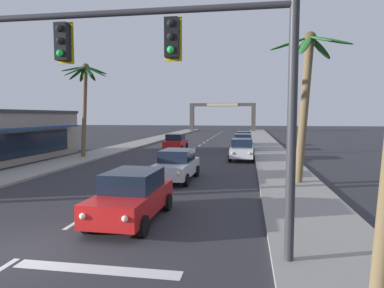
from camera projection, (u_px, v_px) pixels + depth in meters
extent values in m
plane|color=#2D2D33|center=(27.00, 253.00, 8.77)|extent=(220.00, 220.00, 0.00)
cube|color=gray|center=(275.00, 159.00, 27.17)|extent=(3.20, 110.00, 0.14)
cube|color=gray|center=(92.00, 155.00, 29.69)|extent=(3.20, 110.00, 0.14)
cube|color=silver|center=(80.00, 220.00, 11.51)|extent=(0.16, 2.00, 0.01)
cube|color=silver|center=(124.00, 193.00, 15.60)|extent=(0.16, 2.00, 0.01)
cube|color=silver|center=(149.00, 177.00, 19.69)|extent=(0.16, 2.00, 0.01)
cube|color=silver|center=(166.00, 166.00, 23.77)|extent=(0.16, 2.00, 0.01)
cube|color=silver|center=(178.00, 159.00, 27.86)|extent=(0.16, 2.00, 0.01)
cube|color=silver|center=(187.00, 153.00, 31.95)|extent=(0.16, 2.00, 0.01)
cube|color=silver|center=(194.00, 149.00, 36.04)|extent=(0.16, 2.00, 0.01)
cube|color=silver|center=(200.00, 145.00, 40.12)|extent=(0.16, 2.00, 0.01)
cube|color=silver|center=(204.00, 143.00, 44.21)|extent=(0.16, 2.00, 0.01)
cube|color=silver|center=(208.00, 140.00, 48.30)|extent=(0.16, 2.00, 0.01)
cube|color=silver|center=(211.00, 138.00, 52.39)|extent=(0.16, 2.00, 0.01)
cube|color=silver|center=(214.00, 137.00, 56.48)|extent=(0.16, 2.00, 0.01)
cube|color=silver|center=(216.00, 135.00, 60.56)|extent=(0.16, 2.00, 0.01)
cube|color=silver|center=(218.00, 134.00, 64.65)|extent=(0.16, 2.00, 0.01)
cube|color=silver|center=(220.00, 133.00, 68.74)|extent=(0.16, 2.00, 0.01)
cube|color=silver|center=(221.00, 132.00, 72.83)|extent=(0.16, 2.00, 0.01)
cube|color=silver|center=(223.00, 131.00, 76.91)|extent=(0.16, 2.00, 0.01)
cube|color=silver|center=(97.00, 269.00, 7.83)|extent=(4.00, 0.44, 0.01)
cylinder|color=#2D2D33|center=(292.00, 125.00, 7.75)|extent=(0.22, 0.22, 6.67)
cylinder|color=#2D2D33|center=(62.00, 16.00, 8.43)|extent=(11.18, 0.16, 0.16)
cube|color=black|center=(172.00, 38.00, 8.01)|extent=(0.32, 0.26, 0.92)
sphere|color=black|center=(170.00, 23.00, 7.85)|extent=(0.17, 0.17, 0.17)
sphere|color=black|center=(171.00, 36.00, 7.87)|extent=(0.17, 0.17, 0.17)
sphere|color=#1EE54C|center=(171.00, 50.00, 7.90)|extent=(0.17, 0.17, 0.17)
cube|color=yellow|center=(173.00, 39.00, 8.17)|extent=(0.42, 0.03, 1.04)
cube|color=black|center=(63.00, 42.00, 8.46)|extent=(0.32, 0.26, 0.92)
sphere|color=black|center=(59.00, 28.00, 8.30)|extent=(0.17, 0.17, 0.17)
sphere|color=black|center=(59.00, 41.00, 8.33)|extent=(0.17, 0.17, 0.17)
sphere|color=#1EE54C|center=(60.00, 53.00, 8.35)|extent=(0.17, 0.17, 0.17)
cube|color=yellow|center=(66.00, 43.00, 8.63)|extent=(0.42, 0.03, 1.04)
cube|color=red|center=(132.00, 201.00, 11.41)|extent=(1.86, 4.34, 0.72)
cube|color=black|center=(133.00, 180.00, 11.49)|extent=(1.65, 2.24, 0.64)
cylinder|color=black|center=(143.00, 226.00, 9.89)|extent=(0.23, 0.64, 0.64)
cylinder|color=black|center=(88.00, 223.00, 10.20)|extent=(0.23, 0.64, 0.64)
cylinder|color=black|center=(168.00, 202.00, 12.67)|extent=(0.23, 0.64, 0.64)
cylinder|color=black|center=(124.00, 200.00, 12.98)|extent=(0.23, 0.64, 0.64)
sphere|color=#F9EFC6|center=(125.00, 219.00, 9.16)|extent=(0.18, 0.18, 0.18)
sphere|color=#F9EFC6|center=(83.00, 216.00, 9.39)|extent=(0.18, 0.18, 0.18)
cube|color=red|center=(167.00, 186.00, 13.39)|extent=(0.24, 0.07, 0.20)
cube|color=red|center=(135.00, 184.00, 13.63)|extent=(0.24, 0.07, 0.20)
cube|color=silver|center=(176.00, 168.00, 18.48)|extent=(1.92, 4.36, 0.72)
cube|color=black|center=(177.00, 155.00, 18.57)|extent=(1.68, 2.26, 0.64)
cylinder|color=black|center=(186.00, 180.00, 16.95)|extent=(0.24, 0.65, 0.64)
cylinder|color=black|center=(153.00, 179.00, 17.29)|extent=(0.24, 0.65, 0.64)
cylinder|color=black|center=(197.00, 171.00, 19.72)|extent=(0.24, 0.65, 0.64)
cylinder|color=black|center=(168.00, 170.00, 20.06)|extent=(0.24, 0.65, 0.64)
sphere|color=#F9EFC6|center=(178.00, 174.00, 16.23)|extent=(0.18, 0.18, 0.18)
sphere|color=#F9EFC6|center=(153.00, 173.00, 16.47)|extent=(0.18, 0.18, 0.18)
cube|color=red|center=(196.00, 161.00, 20.45)|extent=(0.24, 0.07, 0.20)
cube|color=red|center=(175.00, 161.00, 20.71)|extent=(0.24, 0.07, 0.20)
cube|color=red|center=(176.00, 143.00, 34.60)|extent=(1.78, 4.31, 0.72)
cube|color=black|center=(176.00, 137.00, 34.40)|extent=(1.61, 2.21, 0.64)
cylinder|color=black|center=(171.00, 146.00, 36.17)|extent=(0.22, 0.64, 0.64)
cylinder|color=black|center=(187.00, 146.00, 35.88)|extent=(0.22, 0.64, 0.64)
cylinder|color=black|center=(164.00, 148.00, 33.38)|extent=(0.22, 0.64, 0.64)
cylinder|color=black|center=(181.00, 148.00, 33.09)|extent=(0.22, 0.64, 0.64)
sphere|color=#B2B2AD|center=(175.00, 141.00, 36.83)|extent=(0.18, 0.18, 0.18)
sphere|color=#B2B2AD|center=(186.00, 141.00, 36.62)|extent=(0.18, 0.18, 0.18)
cube|color=red|center=(164.00, 144.00, 32.58)|extent=(0.24, 0.06, 0.20)
cube|color=red|center=(178.00, 144.00, 32.36)|extent=(0.24, 0.06, 0.20)
cube|color=silver|center=(244.00, 140.00, 39.27)|extent=(1.84, 4.33, 0.72)
cube|color=black|center=(244.00, 134.00, 39.36)|extent=(1.64, 2.23, 0.64)
cylinder|color=black|center=(251.00, 144.00, 37.75)|extent=(0.23, 0.64, 0.64)
cylinder|color=black|center=(236.00, 144.00, 38.06)|extent=(0.23, 0.64, 0.64)
cylinder|color=black|center=(251.00, 142.00, 40.53)|extent=(0.23, 0.64, 0.64)
cylinder|color=black|center=(237.00, 142.00, 40.84)|extent=(0.23, 0.64, 0.64)
sphere|color=#B2B2AD|center=(249.00, 141.00, 37.02)|extent=(0.18, 0.18, 0.18)
sphere|color=#B2B2AD|center=(237.00, 141.00, 37.24)|extent=(0.18, 0.18, 0.18)
cube|color=red|center=(250.00, 138.00, 41.25)|extent=(0.24, 0.06, 0.20)
cube|color=red|center=(239.00, 138.00, 41.49)|extent=(0.24, 0.06, 0.20)
cube|color=silver|center=(242.00, 151.00, 27.07)|extent=(1.83, 4.33, 0.72)
cube|color=black|center=(242.00, 143.00, 27.16)|extent=(1.64, 2.23, 0.64)
cylinder|color=black|center=(253.00, 158.00, 25.55)|extent=(0.23, 0.64, 0.64)
cylinder|color=black|center=(230.00, 158.00, 25.86)|extent=(0.23, 0.64, 0.64)
cylinder|color=black|center=(253.00, 154.00, 28.33)|extent=(0.23, 0.64, 0.64)
cylinder|color=black|center=(232.00, 154.00, 28.64)|extent=(0.23, 0.64, 0.64)
sphere|color=#B2B2AD|center=(250.00, 153.00, 24.82)|extent=(0.18, 0.18, 0.18)
sphere|color=#B2B2AD|center=(233.00, 153.00, 25.04)|extent=(0.18, 0.18, 0.18)
cube|color=red|center=(251.00, 148.00, 29.06)|extent=(0.24, 0.06, 0.20)
cube|color=red|center=(235.00, 147.00, 29.29)|extent=(0.24, 0.06, 0.20)
cube|color=navy|center=(243.00, 144.00, 34.04)|extent=(1.89, 4.35, 0.72)
cube|color=black|center=(243.00, 137.00, 34.13)|extent=(1.67, 2.25, 0.64)
cylinder|color=black|center=(252.00, 149.00, 32.55)|extent=(0.24, 0.65, 0.64)
cylinder|color=black|center=(234.00, 149.00, 32.78)|extent=(0.24, 0.65, 0.64)
cylinder|color=black|center=(251.00, 146.00, 35.35)|extent=(0.24, 0.65, 0.64)
cylinder|color=black|center=(234.00, 146.00, 35.58)|extent=(0.24, 0.65, 0.64)
sphere|color=#B2B2AD|center=(250.00, 145.00, 31.80)|extent=(0.18, 0.18, 0.18)
sphere|color=#B2B2AD|center=(236.00, 145.00, 31.97)|extent=(0.18, 0.18, 0.18)
cube|color=red|center=(249.00, 141.00, 36.07)|extent=(0.24, 0.07, 0.20)
cube|color=red|center=(236.00, 141.00, 36.25)|extent=(0.24, 0.07, 0.20)
cylinder|color=brown|center=(84.00, 113.00, 27.88)|extent=(0.76, 0.34, 7.42)
ellipsoid|color=#1E5123|center=(96.00, 71.00, 27.37)|extent=(1.85, 0.50, 0.98)
ellipsoid|color=#1E5123|center=(96.00, 70.00, 28.20)|extent=(1.50, 1.79, 0.61)
ellipsoid|color=#1E5123|center=(90.00, 74.00, 28.40)|extent=(0.41, 1.77, 1.12)
ellipsoid|color=#1E5123|center=(83.00, 74.00, 28.26)|extent=(1.45, 1.54, 1.21)
ellipsoid|color=#1E5123|center=(77.00, 73.00, 27.87)|extent=(1.81, 0.76, 1.13)
ellipsoid|color=#1E5123|center=(73.00, 69.00, 27.39)|extent=(1.98, 1.00, 0.56)
ellipsoid|color=#1E5123|center=(75.00, 71.00, 26.98)|extent=(1.48, 1.67, 0.99)
ellipsoid|color=#1E5123|center=(81.00, 68.00, 26.61)|extent=(0.55, 1.96, 0.68)
ellipsoid|color=#1E5123|center=(88.00, 71.00, 26.81)|extent=(1.47, 1.65, 1.03)
sphere|color=#4C4223|center=(86.00, 67.00, 27.53)|extent=(0.60, 0.60, 0.60)
cylinder|color=brown|center=(304.00, 113.00, 17.07)|extent=(0.82, 0.41, 7.32)
ellipsoid|color=#236028|center=(332.00, 40.00, 16.43)|extent=(2.05, 0.71, 0.63)
ellipsoid|color=#236028|center=(320.00, 48.00, 17.31)|extent=(1.58, 1.64, 1.03)
ellipsoid|color=#236028|center=(299.00, 50.00, 17.63)|extent=(1.15, 1.88, 1.04)
ellipsoid|color=#236028|center=(289.00, 44.00, 16.97)|extent=(2.01, 0.54, 0.71)
ellipsoid|color=#236028|center=(305.00, 45.00, 16.04)|extent=(1.07, 1.80, 1.21)
ellipsoid|color=#236028|center=(320.00, 39.00, 15.79)|extent=(1.01, 2.01, 0.74)
sphere|color=#4C4223|center=(310.00, 38.00, 16.72)|extent=(0.60, 0.60, 0.60)
cube|color=navy|center=(10.00, 129.00, 22.72)|extent=(1.00, 16.86, 0.12)
cube|color=black|center=(5.00, 147.00, 22.89)|extent=(0.06, 15.87, 1.80)
cube|color=#423D38|center=(192.00, 119.00, 76.29)|extent=(0.90, 0.90, 5.54)
cube|color=#423D38|center=(253.00, 119.00, 74.09)|extent=(0.90, 0.90, 5.54)
cube|color=#423D38|center=(222.00, 105.00, 74.92)|extent=(14.52, 0.60, 0.70)
cube|color=tan|center=(222.00, 105.00, 74.61)|extent=(6.81, 0.08, 0.56)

